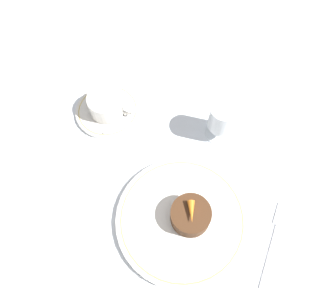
% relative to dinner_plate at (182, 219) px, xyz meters
% --- Properties ---
extents(ground_plane, '(3.00, 3.00, 0.00)m').
position_rel_dinner_plate_xyz_m(ground_plane, '(-0.01, 0.05, -0.01)').
color(ground_plane, white).
extents(dinner_plate, '(0.28, 0.28, 0.01)m').
position_rel_dinner_plate_xyz_m(dinner_plate, '(0.00, 0.00, 0.00)').
color(dinner_plate, white).
rests_on(dinner_plate, ground_plane).
extents(saucer, '(0.16, 0.16, 0.01)m').
position_rel_dinner_plate_xyz_m(saucer, '(-0.27, 0.19, -0.00)').
color(saucer, white).
rests_on(saucer, ground_plane).
extents(coffee_cup, '(0.11, 0.09, 0.05)m').
position_rel_dinner_plate_xyz_m(coffee_cup, '(-0.26, 0.19, 0.03)').
color(coffee_cup, white).
rests_on(coffee_cup, saucer).
extents(spoon, '(0.06, 0.10, 0.00)m').
position_rel_dinner_plate_xyz_m(spoon, '(-0.22, 0.19, 0.00)').
color(spoon, silver).
rests_on(spoon, saucer).
extents(wine_glass, '(0.07, 0.07, 0.11)m').
position_rel_dinner_plate_xyz_m(wine_glass, '(0.01, 0.23, 0.06)').
color(wine_glass, silver).
rests_on(wine_glass, ground_plane).
extents(fork, '(0.02, 0.19, 0.01)m').
position_rel_dinner_plate_xyz_m(fork, '(0.19, 0.04, -0.01)').
color(fork, silver).
rests_on(fork, ground_plane).
extents(dessert_cake, '(0.08, 0.08, 0.04)m').
position_rel_dinner_plate_xyz_m(dessert_cake, '(0.02, 0.01, 0.03)').
color(dessert_cake, '#4C2D19').
rests_on(dessert_cake, dinner_plate).
extents(carrot_garnish, '(0.03, 0.05, 0.02)m').
position_rel_dinner_plate_xyz_m(carrot_garnish, '(0.02, 0.01, 0.05)').
color(carrot_garnish, orange).
rests_on(carrot_garnish, dessert_cake).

